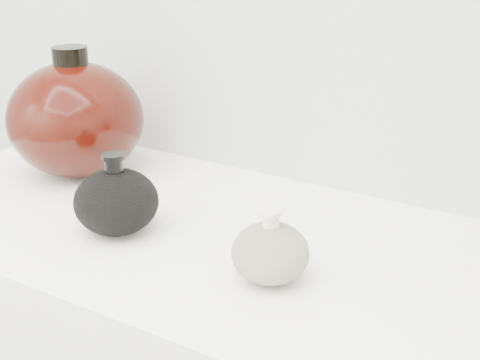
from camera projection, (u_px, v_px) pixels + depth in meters
The scene contains 3 objects.
black_gourd_vase at pixel (116, 201), 0.96m from camera, with size 0.16×0.16×0.12m.
cream_gourd_vase at pixel (270, 252), 0.84m from camera, with size 0.10×0.10×0.10m.
left_round_pot at pixel (76, 119), 1.17m from camera, with size 0.24×0.24×0.23m.
Camera 1 is at (0.46, 0.22, 1.33)m, focal length 50.00 mm.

